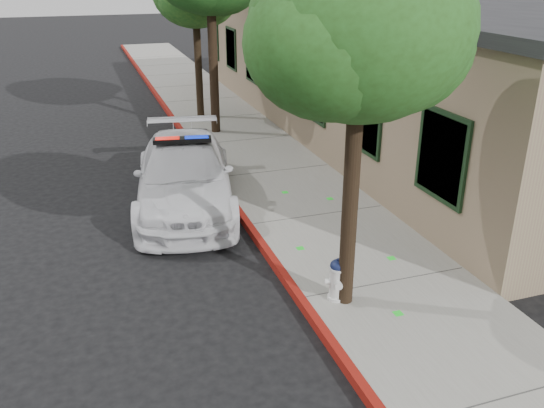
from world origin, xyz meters
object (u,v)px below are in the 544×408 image
Objects in this scene: police_car at (184,175)px; fire_hydrant at (337,279)px; clapboard_building at (392,67)px; street_tree_near at (361,36)px.

police_car reaches higher than fire_hydrant.
police_car is 5.19m from fire_hydrant.
clapboard_building is 11.16m from fire_hydrant.
clapboard_building reaches higher than fire_hydrant.
police_car is 7.67× the size of fire_hydrant.
street_tree_near is (-5.99, -9.30, 2.18)m from clapboard_building.
street_tree_near is at bearing -122.75° from clapboard_building.
street_tree_near reaches higher than police_car.
clapboard_building is 8.85m from police_car.
street_tree_near is at bearing -61.74° from police_car.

